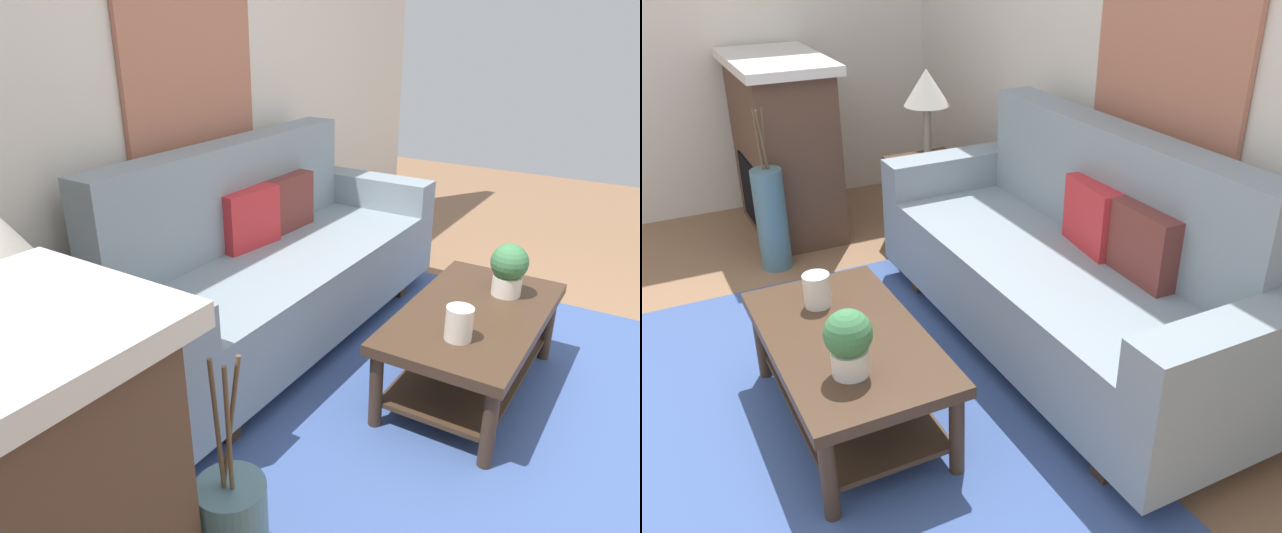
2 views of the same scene
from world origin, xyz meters
The scene contains 15 objects.
ground_plane centered at (0.00, 0.00, 0.00)m, with size 9.29×9.29×0.00m, color #8C6647.
wall_back centered at (0.00, 2.20, 1.35)m, with size 5.29×0.10×2.70m, color silver.
area_rug centered at (0.00, 0.50, 0.01)m, with size 2.58×1.87×0.01m, color #3D5693.
couch centered at (0.01, 1.67, 0.43)m, with size 2.29×0.84×1.08m.
throw_pillow_crimson centered at (0.01, 1.79, 0.68)m, with size 0.36×0.12×0.32m, color red.
throw_pillow_maroon centered at (0.37, 1.79, 0.68)m, with size 0.36×0.12×0.32m, color brown.
coffee_table centered at (0.07, 0.53, 0.31)m, with size 1.10×0.60×0.43m.
tabletop_vase centered at (-0.21, 0.51, 0.50)m, with size 0.12×0.12×0.15m, color white.
potted_plant_tabletop centered at (0.33, 0.47, 0.57)m, with size 0.18×0.18×0.26m.
side_table centered at (-1.44, 1.62, 0.28)m, with size 0.44×0.44×0.56m, color #422D1E.
table_lamp centered at (-1.44, 1.62, 0.99)m, with size 0.28×0.28×0.57m.
floor_vase_branch_a centered at (-1.53, 0.63, 0.80)m, with size 0.01×0.01×0.36m, color brown.
floor_vase_branch_b centered at (-1.56, 0.64, 0.80)m, with size 0.01×0.01×0.36m, color brown.
floor_vase_branch_c centered at (-1.55, 0.61, 0.80)m, with size 0.01×0.01×0.36m, color brown.
framed_painting centered at (0.01, 2.13, 1.42)m, with size 0.94×0.03×0.93m, color #B77056.
Camera 1 is at (-2.40, -0.17, 1.70)m, focal length 33.51 mm.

